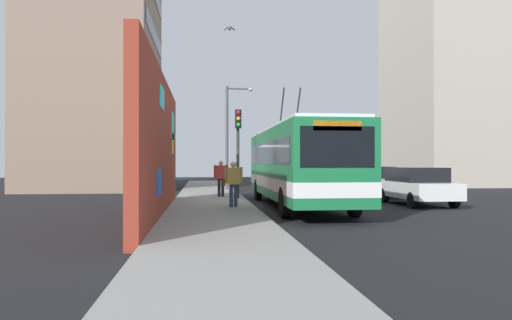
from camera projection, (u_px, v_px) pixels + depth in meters
The scene contains 14 objects.
ground_plane at pixel (248, 204), 20.71m from camera, with size 80.00×80.00×0.00m, color black.
sidewalk_slab at pixel (211, 203), 20.54m from camera, with size 48.00×3.20×0.15m, color gray.
graffiti_wall at pixel (160, 147), 15.85m from camera, with size 12.91×0.32×4.59m.
building_far_left at pixel (98, 70), 33.65m from camera, with size 12.20×7.70×16.55m.
building_far_right at pixel (439, 55), 38.98m from camera, with size 10.63×6.19×21.05m.
city_bus at pixel (297, 163), 19.26m from camera, with size 11.66×2.56×4.96m.
parked_car_white at pixel (417, 185), 20.30m from camera, with size 4.46×1.91×1.58m.
parked_car_silver at pixel (373, 181), 25.50m from camera, with size 4.73×1.77×1.58m.
parked_car_black at pixel (340, 177), 31.73m from camera, with size 4.57×1.82×1.58m.
pedestrian_midblock at pixel (221, 175), 23.24m from camera, with size 0.23×0.69×1.74m.
pedestrian_at_curb at pixel (233, 180), 17.82m from camera, with size 0.22×0.75×1.68m.
traffic_light at pixel (238, 138), 22.00m from camera, with size 0.49×0.28×4.07m.
street_lamp at pixel (230, 130), 30.09m from camera, with size 0.44×1.71×6.41m.
flying_pigeons at pixel (230, 29), 22.92m from camera, with size 0.32×0.52×0.18m.
Camera 1 is at (-20.64, 1.96, 1.77)m, focal length 33.90 mm.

